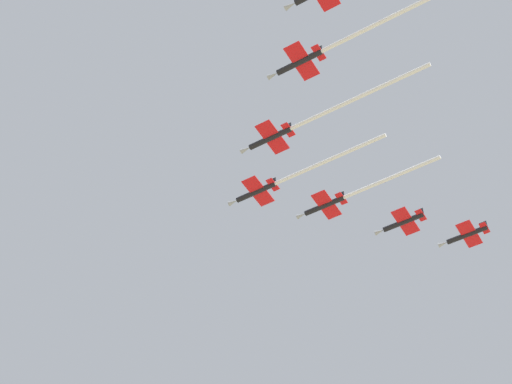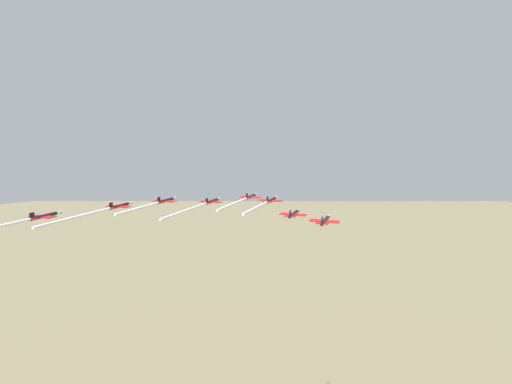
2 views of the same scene
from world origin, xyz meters
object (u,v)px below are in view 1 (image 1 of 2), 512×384
jet_port_trail (466,235)px  jet_starboard_outer (402,222)px  jet_lead (286,179)px  jet_port_outer (328,48)px  jet_starboard_inner (350,195)px  jet_port_inner (310,120)px

jet_port_trail → jet_starboard_outer: bearing=138.7°
jet_lead → jet_starboard_outer: (0.33, -29.73, -0.81)m
jet_starboard_outer → jet_port_outer: bearing=-172.3°
jet_starboard_inner → jet_starboard_outer: 14.34m
jet_port_trail → jet_port_inner: bearing=163.2°
jet_starboard_inner → jet_lead: bearing=142.5°
jet_port_inner → jet_port_trail: 51.59m
jet_lead → jet_port_inner: (-17.29, 3.10, -0.95)m
jet_lead → jet_starboard_inner: jet_starboard_inner is taller
jet_starboard_outer → jet_port_trail: size_ratio=1.00×
jet_starboard_inner → jet_port_outer: (-32.26, 22.77, -0.14)m
jet_starboard_outer → jet_starboard_inner: bearing=150.2°
jet_lead → jet_port_outer: (-33.09, 7.22, 0.81)m
jet_starboard_inner → jet_port_inner: bearing=-173.1°
jet_port_inner → jet_port_trail: (15.67, -49.14, 1.08)m
jet_lead → jet_port_inner: 17.59m
jet_port_inner → jet_port_outer: (-15.81, 4.12, 1.77)m
jet_starboard_inner → jet_starboard_outer: jet_starboard_inner is taller
jet_port_inner → jet_starboard_inner: jet_starboard_inner is taller
jet_starboard_outer → jet_port_trail: jet_port_trail is taller
jet_port_outer → jet_port_trail: (31.48, -53.26, -0.68)m
jet_starboard_inner → jet_port_trail: (-0.78, -30.49, -0.82)m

